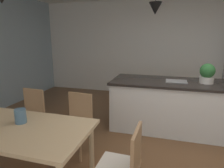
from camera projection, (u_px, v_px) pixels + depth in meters
The scene contains 10 objects.
ground_plane at pixel (184, 163), 2.66m from camera, with size 10.00×8.40×0.04m, color brown.
wall_back_kitchen at pixel (180, 49), 5.39m from camera, with size 10.00×0.12×2.70m, color white.
dining_table at pixel (10, 131), 2.12m from camera, with size 1.79×0.85×0.72m.
chair_kitchen_end at pixel (122, 166), 1.83m from camera, with size 0.41×0.41×0.87m.
chair_far_right at pixel (77, 122), 2.80m from camera, with size 0.43×0.43×0.87m.
chair_far_left at pixel (29, 116), 3.02m from camera, with size 0.43×0.43×0.87m.
kitchen_island at pixel (176, 105), 3.52m from camera, with size 2.32×0.95×0.91m.
pendant_over_island_main at pixel (155, 8), 3.25m from camera, with size 0.22×0.22×0.67m.
potted_plant_on_island at pixel (207, 73), 3.26m from camera, with size 0.25×0.25×0.34m.
vase_on_dining_table at pixel (21, 116), 2.16m from camera, with size 0.12×0.12×0.16m.
Camera 1 is at (-0.31, -2.52, 1.65)m, focal length 31.13 mm.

